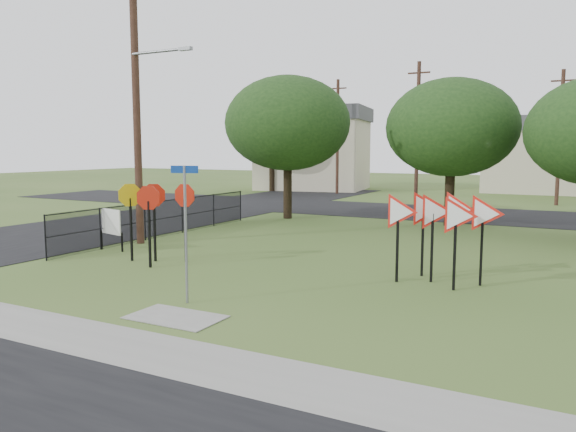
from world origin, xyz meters
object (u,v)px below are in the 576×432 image
(stop_sign_cluster, at_px, (154,204))
(yield_sign_cluster, at_px, (441,216))
(street_name_sign, at_px, (186,226))
(info_board, at_px, (111,223))

(stop_sign_cluster, height_order, yield_sign_cluster, stop_sign_cluster)
(street_name_sign, height_order, stop_sign_cluster, street_name_sign)
(street_name_sign, distance_m, info_board, 7.84)
(info_board, bearing_deg, stop_sign_cluster, -17.97)
(yield_sign_cluster, bearing_deg, info_board, -176.60)
(stop_sign_cluster, bearing_deg, info_board, 162.03)
(stop_sign_cluster, height_order, info_board, stop_sign_cluster)
(street_name_sign, relative_size, yield_sign_cluster, 1.02)
(stop_sign_cluster, bearing_deg, street_name_sign, -40.80)
(street_name_sign, bearing_deg, stop_sign_cluster, 139.20)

